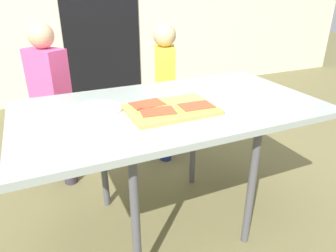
% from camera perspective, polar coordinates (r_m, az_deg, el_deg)
% --- Properties ---
extents(ground_plane, '(16.00, 16.00, 0.00)m').
position_cam_1_polar(ground_plane, '(1.88, 0.48, -17.16)').
color(ground_plane, brown).
extents(house_door, '(0.90, 0.02, 2.00)m').
position_cam_1_polar(house_door, '(3.80, -12.45, 20.05)').
color(house_door, black).
rests_on(house_door, ground).
extents(dining_table, '(1.48, 0.80, 0.72)m').
position_cam_1_polar(dining_table, '(1.53, 0.57, 2.00)').
color(dining_table, '#929D96').
rests_on(dining_table, ground).
extents(cutting_board, '(0.41, 0.28, 0.02)m').
position_cam_1_polar(cutting_board, '(1.43, 0.56, 3.12)').
color(cutting_board, tan).
rests_on(cutting_board, dining_table).
extents(pizza_slice_far_left, '(0.18, 0.13, 0.02)m').
position_cam_1_polar(pizza_slice_far_left, '(1.44, -3.88, 3.90)').
color(pizza_slice_far_left, '#E7B558').
rests_on(pizza_slice_far_left, cutting_board).
extents(pizza_slice_near_right, '(0.17, 0.12, 0.02)m').
position_cam_1_polar(pizza_slice_near_right, '(1.41, 5.26, 3.52)').
color(pizza_slice_near_right, '#E7B558').
rests_on(pizza_slice_near_right, cutting_board).
extents(pizza_slice_near_left, '(0.18, 0.14, 0.02)m').
position_cam_1_polar(pizza_slice_near_left, '(1.34, -1.89, 2.46)').
color(pizza_slice_near_left, '#E7B558').
rests_on(pizza_slice_near_left, cutting_board).
extents(plate_white_left, '(0.23, 0.23, 0.01)m').
position_cam_1_polar(plate_white_left, '(1.48, -13.00, 3.10)').
color(plate_white_left, silver).
rests_on(plate_white_left, dining_table).
extents(child_left, '(0.25, 0.28, 1.07)m').
position_cam_1_polar(child_left, '(2.09, -20.86, 4.68)').
color(child_left, '#382F39').
rests_on(child_left, ground).
extents(child_right, '(0.22, 0.27, 1.03)m').
position_cam_1_polar(child_right, '(2.29, -0.60, 7.40)').
color(child_right, navy).
rests_on(child_right, ground).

